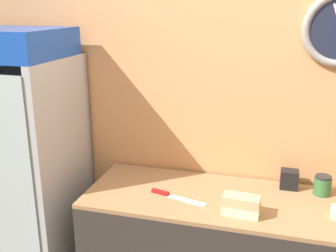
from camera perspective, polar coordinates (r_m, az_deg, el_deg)
wall_back at (r=2.61m, az=13.15°, el=2.50°), size 5.20×0.10×2.70m
beverage_cooler at (r=2.92m, az=-20.54°, el=-3.46°), size 0.79×0.67×1.86m
sandwich_stack_bottom at (r=2.26m, az=10.54°, el=-11.88°), size 0.21×0.11×0.06m
sandwich_stack_middle at (r=2.24m, az=10.62°, el=-10.62°), size 0.21×0.12×0.06m
chefs_knife at (r=2.42m, az=0.39°, el=-10.03°), size 0.36×0.12×0.02m
condiment_jar at (r=2.60m, az=21.50°, el=-8.02°), size 0.10×0.10×0.12m
napkin_dispenser at (r=2.62m, az=17.18°, el=-7.40°), size 0.11×0.09×0.12m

